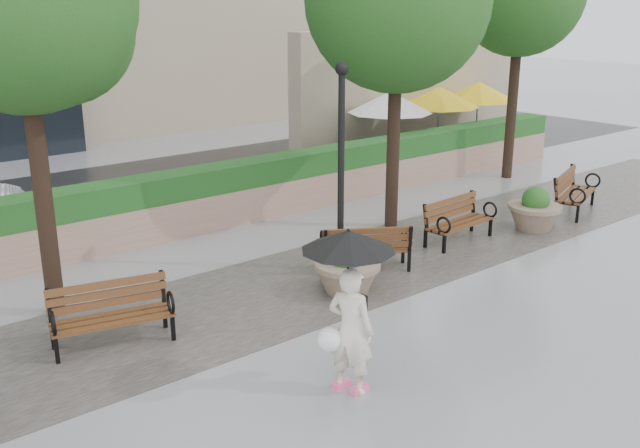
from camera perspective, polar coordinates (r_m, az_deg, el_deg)
ground at (r=11.22m, az=11.29°, el=-8.28°), size 100.00×100.00×0.00m
cobble_strip at (r=13.13m, az=1.15°, el=-4.04°), size 28.00×3.20×0.01m
hedge_wall at (r=16.02m, az=-8.21°, el=2.21°), size 24.00×0.80×1.35m
cafe_wall at (r=24.04m, az=7.60°, el=10.48°), size 10.00×0.60×4.00m
cafe_hedge at (r=22.47m, az=10.68°, el=5.86°), size 8.00×0.50×0.90m
asphalt_street at (r=19.61m, az=-14.28°, el=2.63°), size 40.00×7.00×0.00m
bench_1 at (r=10.86m, az=-16.22°, el=-7.96°), size 1.82×1.06×0.92m
bench_2 at (r=13.29m, az=3.63°, el=-2.60°), size 1.74×1.42×0.89m
bench_3 at (r=15.08m, az=11.03°, el=-0.44°), size 1.74×0.78×0.91m
bench_4 at (r=17.97m, az=19.67°, el=1.78°), size 1.93×1.28×0.97m
planter_left at (r=12.21m, az=2.20°, el=-3.88°), size 1.14×1.14×0.95m
planter_right at (r=16.29m, az=16.78°, el=0.85°), size 1.16×1.16×0.97m
lamppost at (r=12.90m, az=1.68°, el=3.34°), size 0.28×0.28×3.81m
tree_0 at (r=11.46m, az=-22.21°, el=15.78°), size 3.41×3.31×6.51m
tree_1 at (r=15.47m, az=6.43°, el=17.06°), size 3.88×3.86×6.81m
patio_umb_white at (r=21.16m, az=5.63°, el=9.61°), size 2.50×2.50×2.30m
patio_umb_yellow_a at (r=22.64m, az=9.52°, el=9.96°), size 2.50×2.50×2.30m
patio_umb_yellow_b at (r=24.36m, az=12.56°, el=10.29°), size 2.50×2.50×2.30m
pedestrian at (r=8.86m, az=2.35°, el=-5.76°), size 1.17×1.17×2.15m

